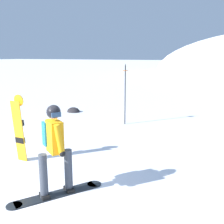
# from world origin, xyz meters

# --- Properties ---
(ground_plane) EXTENTS (300.00, 300.00, 0.00)m
(ground_plane) POSITION_xyz_m (0.00, 0.00, 0.00)
(ground_plane) COLOR white
(snowboarder_main) EXTENTS (1.11, 1.60, 1.71)m
(snowboarder_main) POSITION_xyz_m (0.55, 0.48, 0.92)
(snowboarder_main) COLOR black
(snowboarder_main) RESTS_ON ground
(spare_snowboard) EXTENTS (0.28, 0.17, 1.66)m
(spare_snowboard) POSITION_xyz_m (-1.26, 1.43, 0.84)
(spare_snowboard) COLOR orange
(spare_snowboard) RESTS_ON ground
(piste_marker_near) EXTENTS (0.20, 0.20, 2.28)m
(piste_marker_near) POSITION_xyz_m (-0.48, 5.99, 1.29)
(piste_marker_near) COLOR black
(piste_marker_near) RESTS_ON ground
(rock_dark) EXTENTS (0.62, 0.52, 0.43)m
(rock_dark) POSITION_xyz_m (-3.53, 7.03, 0.00)
(rock_dark) COLOR #282628
(rock_dark) RESTS_ON ground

